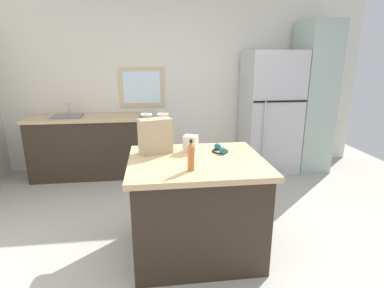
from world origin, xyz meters
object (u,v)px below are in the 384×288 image
at_px(refrigerator, 270,113).
at_px(tall_cabinet, 312,98).
at_px(kitchen_island, 196,206).
at_px(shopping_bag, 155,136).
at_px(ear_defenders, 220,150).
at_px(bottle, 191,157).
at_px(small_box, 191,144).

bearing_deg(refrigerator, tall_cabinet, 0.02).
relative_size(refrigerator, tall_cabinet, 0.81).
bearing_deg(kitchen_island, shopping_bag, 146.60).
relative_size(shopping_bag, ear_defenders, 1.81).
distance_m(kitchen_island, tall_cabinet, 2.94).
height_order(bottle, ear_defenders, bottle).
height_order(shopping_bag, bottle, shopping_bag).
xyz_separation_m(refrigerator, ear_defenders, (-1.17, -1.79, -0.01)).
height_order(kitchen_island, tall_cabinet, tall_cabinet).
relative_size(refrigerator, bottle, 7.46).
height_order(tall_cabinet, ear_defenders, tall_cabinet).
distance_m(small_box, ear_defenders, 0.28).
bearing_deg(small_box, tall_cabinet, 39.88).
xyz_separation_m(shopping_bag, ear_defenders, (0.58, -0.04, -0.14)).
bearing_deg(ear_defenders, refrigerator, 56.92).
relative_size(kitchen_island, ear_defenders, 5.78).
bearing_deg(refrigerator, kitchen_island, -125.60).
bearing_deg(shopping_bag, ear_defenders, -4.35).
distance_m(shopping_bag, ear_defenders, 0.60).
bearing_deg(ear_defenders, kitchen_island, -143.69).
bearing_deg(ear_defenders, small_box, 170.51).
relative_size(tall_cabinet, ear_defenders, 11.26).
distance_m(refrigerator, shopping_bag, 2.48).
bearing_deg(small_box, kitchen_island, -84.32).
relative_size(kitchen_island, refrigerator, 0.63).
xyz_separation_m(small_box, bottle, (-0.06, -0.48, 0.03)).
height_order(kitchen_island, refrigerator, refrigerator).
relative_size(kitchen_island, small_box, 7.61).
xyz_separation_m(tall_cabinet, small_box, (-2.09, -1.75, -0.16)).
bearing_deg(tall_cabinet, bottle, -133.99).
bearing_deg(refrigerator, shopping_bag, -135.06).
bearing_deg(shopping_bag, refrigerator, 44.94).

